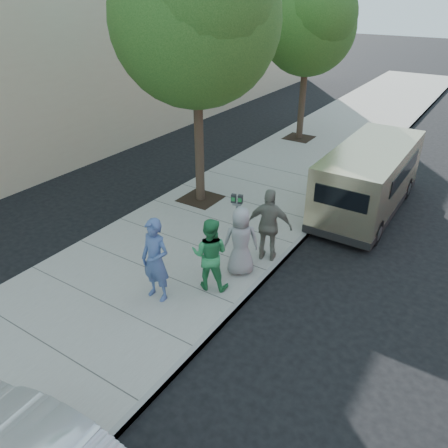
{
  "coord_description": "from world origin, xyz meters",
  "views": [
    {
      "loc": [
        5.26,
        -7.87,
        6.22
      ],
      "look_at": [
        0.19,
        -0.06,
        1.1
      ],
      "focal_mm": 35.0,
      "sensor_mm": 36.0,
      "label": 1
    }
  ],
  "objects_px": {
    "person_green_shirt": "(210,254)",
    "person_gray_shirt": "(241,241)",
    "parking_meter": "(237,209)",
    "tree_near": "(197,14)",
    "person_striped_polo": "(269,225)",
    "van": "(370,178)",
    "person_officer": "(156,260)",
    "tree_far": "(310,23)"
  },
  "relations": [
    {
      "from": "person_green_shirt",
      "to": "van",
      "type": "bearing_deg",
      "value": -125.94
    },
    {
      "from": "parking_meter",
      "to": "person_green_shirt",
      "type": "xyz_separation_m",
      "value": [
        0.47,
        -1.9,
        -0.18
      ]
    },
    {
      "from": "tree_near",
      "to": "person_officer",
      "type": "height_order",
      "value": "tree_near"
    },
    {
      "from": "person_green_shirt",
      "to": "person_striped_polo",
      "type": "distance_m",
      "value": 1.83
    },
    {
      "from": "parking_meter",
      "to": "person_gray_shirt",
      "type": "xyz_separation_m",
      "value": [
        0.74,
        -1.04,
        -0.19
      ]
    },
    {
      "from": "parking_meter",
      "to": "person_officer",
      "type": "bearing_deg",
      "value": -112.17
    },
    {
      "from": "person_officer",
      "to": "person_striped_polo",
      "type": "height_order",
      "value": "person_officer"
    },
    {
      "from": "parking_meter",
      "to": "person_gray_shirt",
      "type": "distance_m",
      "value": 1.29
    },
    {
      "from": "tree_near",
      "to": "person_green_shirt",
      "type": "relative_size",
      "value": 4.36
    },
    {
      "from": "person_gray_shirt",
      "to": "tree_near",
      "type": "bearing_deg",
      "value": -79.54
    },
    {
      "from": "van",
      "to": "person_green_shirt",
      "type": "height_order",
      "value": "van"
    },
    {
      "from": "van",
      "to": "person_green_shirt",
      "type": "relative_size",
      "value": 3.24
    },
    {
      "from": "tree_far",
      "to": "person_green_shirt",
      "type": "relative_size",
      "value": 3.76
    },
    {
      "from": "parking_meter",
      "to": "tree_far",
      "type": "bearing_deg",
      "value": 87.68
    },
    {
      "from": "person_officer",
      "to": "parking_meter",
      "type": "bearing_deg",
      "value": 84.16
    },
    {
      "from": "parking_meter",
      "to": "person_officer",
      "type": "relative_size",
      "value": 0.75
    },
    {
      "from": "tree_far",
      "to": "parking_meter",
      "type": "relative_size",
      "value": 4.5
    },
    {
      "from": "van",
      "to": "person_officer",
      "type": "relative_size",
      "value": 2.93
    },
    {
      "from": "tree_far",
      "to": "person_gray_shirt",
      "type": "xyz_separation_m",
      "value": [
        3.13,
        -10.39,
        -3.88
      ]
    },
    {
      "from": "person_officer",
      "to": "van",
      "type": "bearing_deg",
      "value": 70.38
    },
    {
      "from": "parking_meter",
      "to": "person_green_shirt",
      "type": "distance_m",
      "value": 1.96
    },
    {
      "from": "parking_meter",
      "to": "person_striped_polo",
      "type": "xyz_separation_m",
      "value": [
        1.02,
        -0.16,
        -0.1
      ]
    },
    {
      "from": "person_striped_polo",
      "to": "tree_far",
      "type": "bearing_deg",
      "value": -86.92
    },
    {
      "from": "tree_near",
      "to": "person_gray_shirt",
      "type": "relative_size",
      "value": 4.43
    },
    {
      "from": "tree_near",
      "to": "person_officer",
      "type": "bearing_deg",
      "value": -65.39
    },
    {
      "from": "person_green_shirt",
      "to": "person_gray_shirt",
      "type": "height_order",
      "value": "person_green_shirt"
    },
    {
      "from": "parking_meter",
      "to": "person_officer",
      "type": "distance_m",
      "value": 2.85
    },
    {
      "from": "parking_meter",
      "to": "van",
      "type": "relative_size",
      "value": 0.26
    },
    {
      "from": "tree_far",
      "to": "person_gray_shirt",
      "type": "bearing_deg",
      "value": -73.26
    },
    {
      "from": "van",
      "to": "person_striped_polo",
      "type": "xyz_separation_m",
      "value": [
        -1.15,
        -4.3,
        -0.0
      ]
    },
    {
      "from": "van",
      "to": "person_green_shirt",
      "type": "bearing_deg",
      "value": -105.79
    },
    {
      "from": "tree_far",
      "to": "person_officer",
      "type": "xyz_separation_m",
      "value": [
        2.1,
        -12.2,
        -3.78
      ]
    },
    {
      "from": "tree_far",
      "to": "parking_meter",
      "type": "xyz_separation_m",
      "value": [
        2.38,
        -9.36,
        -3.69
      ]
    },
    {
      "from": "person_striped_polo",
      "to": "van",
      "type": "bearing_deg",
      "value": -121.58
    },
    {
      "from": "van",
      "to": "person_gray_shirt",
      "type": "xyz_separation_m",
      "value": [
        -1.43,
        -5.17,
        -0.1
      ]
    },
    {
      "from": "tree_far",
      "to": "person_striped_polo",
      "type": "bearing_deg",
      "value": -70.31
    },
    {
      "from": "person_officer",
      "to": "person_striped_polo",
      "type": "relative_size",
      "value": 1.01
    },
    {
      "from": "van",
      "to": "tree_far",
      "type": "bearing_deg",
      "value": 131.06
    },
    {
      "from": "tree_far",
      "to": "van",
      "type": "height_order",
      "value": "tree_far"
    },
    {
      "from": "tree_far",
      "to": "person_officer",
      "type": "relative_size",
      "value": 3.39
    },
    {
      "from": "person_officer",
      "to": "person_gray_shirt",
      "type": "height_order",
      "value": "person_officer"
    },
    {
      "from": "tree_far",
      "to": "person_green_shirt",
      "type": "bearing_deg",
      "value": -75.78
    }
  ]
}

